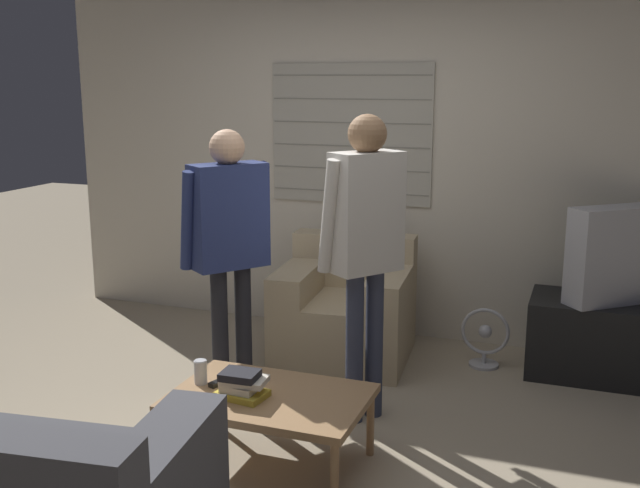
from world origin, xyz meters
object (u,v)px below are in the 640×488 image
at_px(person_left_standing, 228,231).
at_px(book_stack, 242,385).
at_px(spare_remote, 220,382).
at_px(coffee_table, 269,401).
at_px(tv, 619,255).
at_px(armchair_beige, 346,310).
at_px(soda_can, 201,372).
at_px(person_right_standing, 365,231).
at_px(floor_fan, 485,338).

height_order(person_left_standing, book_stack, person_left_standing).
bearing_deg(book_stack, spare_remote, 149.36).
distance_m(coffee_table, tv, 2.47).
distance_m(armchair_beige, soda_can, 1.61).
xyz_separation_m(tv, person_left_standing, (-2.18, -1.10, 0.21)).
xyz_separation_m(book_stack, spare_remote, (-0.17, 0.10, -0.05)).
distance_m(coffee_table, spare_remote, 0.29).
bearing_deg(person_left_standing, coffee_table, -104.83).
xyz_separation_m(person_right_standing, floor_fan, (0.55, 1.03, -0.89)).
distance_m(soda_can, spare_remote, 0.11).
bearing_deg(soda_can, tv, 42.14).
relative_size(armchair_beige, tv, 1.45).
relative_size(tv, book_stack, 2.59).
xyz_separation_m(person_right_standing, soda_can, (-0.66, -0.69, -0.65)).
height_order(person_left_standing, floor_fan, person_left_standing).
height_order(coffee_table, person_left_standing, person_left_standing).
height_order(person_right_standing, spare_remote, person_right_standing).
relative_size(coffee_table, book_stack, 3.80).
distance_m(coffee_table, soda_can, 0.40).
bearing_deg(book_stack, person_left_standing, 120.12).
bearing_deg(book_stack, armchair_beige, 90.39).
height_order(coffee_table, tv, tv).
relative_size(spare_remote, floor_fan, 0.33).
distance_m(tv, soda_can, 2.72).
bearing_deg(armchair_beige, book_stack, 85.19).
bearing_deg(spare_remote, floor_fan, 75.92).
bearing_deg(person_left_standing, floor_fan, -17.22).
relative_size(coffee_table, tv, 1.47).
bearing_deg(tv, book_stack, 7.33).
bearing_deg(floor_fan, coffee_table, -115.36).
relative_size(tv, person_right_standing, 0.38).
distance_m(book_stack, floor_fan, 2.04).
relative_size(person_left_standing, spare_remote, 11.95).
relative_size(armchair_beige, floor_fan, 2.33).
height_order(tv, person_left_standing, person_left_standing).
xyz_separation_m(soda_can, floor_fan, (1.20, 1.72, -0.25)).
distance_m(coffee_table, person_right_standing, 1.05).
height_order(soda_can, floor_fan, soda_can).
distance_m(armchair_beige, person_left_standing, 1.20).
bearing_deg(armchair_beige, spare_remote, 78.82).
height_order(spare_remote, floor_fan, same).
bearing_deg(coffee_table, book_stack, -147.45).
xyz_separation_m(armchair_beige, person_left_standing, (-0.44, -0.88, 0.70)).
distance_m(armchair_beige, coffee_table, 1.59).
relative_size(armchair_beige, spare_remote, 6.98).
height_order(book_stack, floor_fan, book_stack).
distance_m(tv, person_left_standing, 2.45).
bearing_deg(armchair_beige, person_left_standing, 57.96).
height_order(tv, book_stack, tv).
height_order(armchair_beige, floor_fan, armchair_beige).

